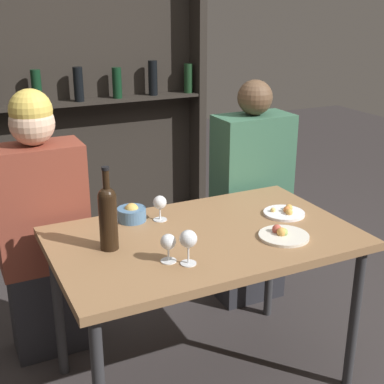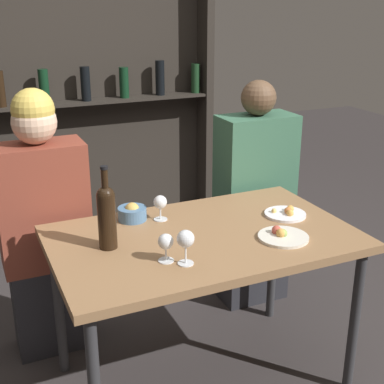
# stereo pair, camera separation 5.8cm
# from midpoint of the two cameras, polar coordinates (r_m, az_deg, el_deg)

# --- Properties ---
(ground_plane) EXTENTS (10.00, 10.00, 0.00)m
(ground_plane) POSITION_cam_midpoint_polar(r_m,az_deg,el_deg) (2.60, 1.78, -19.26)
(ground_plane) COLOR #332D2D
(dining_table) EXTENTS (1.25, 0.77, 0.73)m
(dining_table) POSITION_cam_midpoint_polar(r_m,az_deg,el_deg) (2.25, 1.96, -6.12)
(dining_table) COLOR olive
(dining_table) RESTS_ON ground_plane
(wine_rack_wall) EXTENTS (1.94, 0.21, 2.31)m
(wine_rack_wall) POSITION_cam_midpoint_polar(r_m,az_deg,el_deg) (3.96, -11.20, 12.74)
(wine_rack_wall) COLOR #28231E
(wine_rack_wall) RESTS_ON ground_plane
(wine_bottle) EXTENTS (0.07, 0.07, 0.33)m
(wine_bottle) POSITION_cam_midpoint_polar(r_m,az_deg,el_deg) (2.07, -8.29, -2.32)
(wine_bottle) COLOR black
(wine_bottle) RESTS_ON dining_table
(wine_glass_0) EXTENTS (0.06, 0.06, 0.11)m
(wine_glass_0) POSITION_cam_midpoint_polar(r_m,az_deg,el_deg) (2.34, -2.70, -1.21)
(wine_glass_0) COLOR silver
(wine_glass_0) RESTS_ON dining_table
(wine_glass_1) EXTENTS (0.07, 0.07, 0.13)m
(wine_glass_1) POSITION_cam_midpoint_polar(r_m,az_deg,el_deg) (1.94, 0.17, -5.15)
(wine_glass_1) COLOR silver
(wine_glass_1) RESTS_ON dining_table
(wine_glass_2) EXTENTS (0.06, 0.06, 0.11)m
(wine_glass_2) POSITION_cam_midpoint_polar(r_m,az_deg,el_deg) (1.97, -1.97, -5.45)
(wine_glass_2) COLOR silver
(wine_glass_2) RESTS_ON dining_table
(food_plate_0) EXTENTS (0.21, 0.21, 0.04)m
(food_plate_0) POSITION_cam_midpoint_polar(r_m,az_deg,el_deg) (2.22, 10.37, -4.63)
(food_plate_0) COLOR silver
(food_plate_0) RESTS_ON dining_table
(food_plate_1) EXTENTS (0.19, 0.19, 0.04)m
(food_plate_1) POSITION_cam_midpoint_polar(r_m,az_deg,el_deg) (2.45, 10.64, -2.27)
(food_plate_1) COLOR white
(food_plate_1) RESTS_ON dining_table
(snack_bowl) EXTENTS (0.13, 0.13, 0.08)m
(snack_bowl) POSITION_cam_midpoint_polar(r_m,az_deg,el_deg) (2.36, -5.69, -2.23)
(snack_bowl) COLOR #4C7299
(snack_bowl) RESTS_ON dining_table
(seated_person_left) EXTENTS (0.41, 0.22, 1.29)m
(seated_person_left) POSITION_cam_midpoint_polar(r_m,az_deg,el_deg) (2.59, -14.76, -4.05)
(seated_person_left) COLOR #26262B
(seated_person_left) RESTS_ON ground_plane
(seated_person_right) EXTENTS (0.41, 0.22, 1.26)m
(seated_person_right) POSITION_cam_midpoint_polar(r_m,az_deg,el_deg) (2.97, 7.21, -1.07)
(seated_person_right) COLOR #26262B
(seated_person_right) RESTS_ON ground_plane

